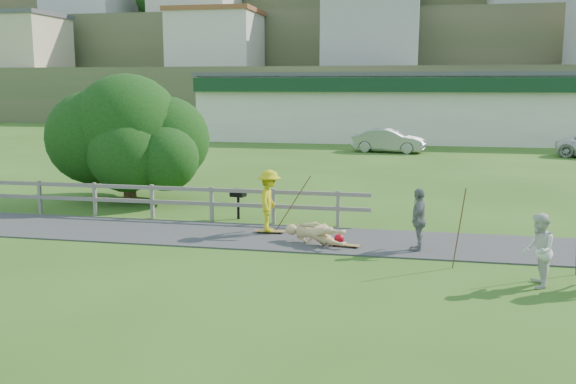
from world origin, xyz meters
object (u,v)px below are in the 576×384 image
Objects in this scene: spectator_b at (419,220)px; bbq at (238,204)px; skater_rider at (269,204)px; spectator_a at (538,250)px; skater_fallen at (315,234)px; tree at (128,154)px; car_silver at (389,141)px.

bbq is at bearing -114.84° from spectator_b.
skater_rider is 4.33m from spectator_b.
spectator_a is 0.97× the size of spectator_b.
tree is at bearing 81.78° from skater_fallen.
skater_rider is 0.39× the size of car_silver.
skater_fallen is 5.80m from spectator_a.
skater_rider is 23.37m from car_silver.
tree reaches higher than spectator_a.
bbq is at bearing -119.84° from spectator_a.
spectator_a is at bearing -123.15° from skater_rider.
car_silver is at bearing -172.87° from spectator_b.
skater_rider is at bearing 81.58° from skater_fallen.
tree is 5.60m from bbq.
spectator_b is (2.70, -0.03, 0.50)m from skater_fallen.
tree is (-10.54, 5.37, 0.91)m from spectator_b.
skater_rider is 2.41m from bbq.
skater_rider reaches higher than spectator_a.
spectator_a is at bearing -162.74° from car_silver.
tree is (-7.84, 5.33, 1.41)m from skater_fallen.
skater_rider is 0.98× the size of skater_fallen.
spectator_a is at bearing -89.94° from skater_fallen.
skater_fallen is 2.74m from spectator_b.
car_silver is at bearing 24.23° from skater_fallen.
skater_rider reaches higher than skater_fallen.
skater_fallen is at bearing -173.92° from car_silver.
tree is at bearing -114.43° from spectator_b.
skater_rider is 1.11× the size of spectator_a.
skater_rider reaches higher than bbq.
spectator_a is at bearing 47.64° from spectator_b.
skater_fallen is at bearing -129.61° from skater_rider.
skater_rider is at bearing -101.62° from spectator_b.
car_silver reaches higher than skater_fallen.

